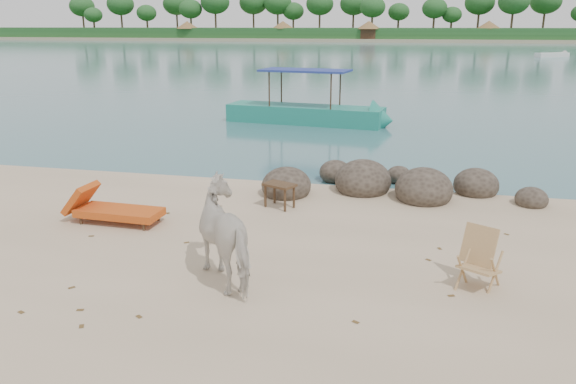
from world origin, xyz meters
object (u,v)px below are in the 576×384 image
boulders (385,185)px  deck_chair (480,262)px  lounge_chair (119,209)px  cow (231,235)px  side_table (280,197)px  boat_near (305,79)px

boulders → deck_chair: deck_chair is taller
lounge_chair → deck_chair: 6.81m
cow → side_table: size_ratio=2.76×
boat_near → side_table: bearing=-74.4°
cow → boat_near: 14.98m
cow → boat_near: bearing=-126.4°
deck_chair → boat_near: size_ratio=0.12×
cow → side_table: cow is taller
boulders → boat_near: bearing=111.6°
side_table → boat_near: boat_near is taller
side_table → cow: bearing=-63.9°
boulders → boat_near: (-3.80, 9.61, 1.53)m
boulders → deck_chair: (1.64, -4.71, 0.23)m
boulders → boat_near: 10.45m
side_table → lounge_chair: size_ratio=0.31×
boulders → boat_near: size_ratio=0.88×
cow → side_table: 3.65m
side_table → deck_chair: (3.78, -3.08, 0.17)m
side_table → boat_near: bearing=122.5°
cow → lounge_chair: bearing=-76.8°
cow → deck_chair: cow is taller
lounge_chair → boat_near: 13.00m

